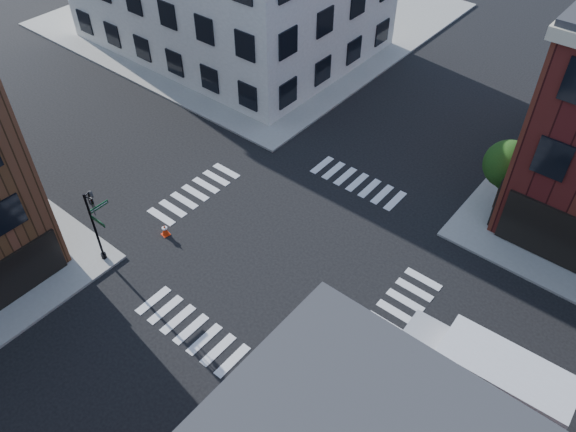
# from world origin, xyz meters

# --- Properties ---
(ground) EXTENTS (120.00, 120.00, 0.00)m
(ground) POSITION_xyz_m (0.00, 0.00, 0.00)
(ground) COLOR black
(ground) RESTS_ON ground
(sidewalk_nw) EXTENTS (30.00, 30.00, 0.15)m
(sidewalk_nw) POSITION_xyz_m (-21.00, 21.00, 0.07)
(sidewalk_nw) COLOR gray
(sidewalk_nw) RESTS_ON ground
(tree_near) EXTENTS (2.69, 2.69, 4.49)m
(tree_near) POSITION_xyz_m (7.56, 9.98, 3.16)
(tree_near) COLOR black
(tree_near) RESTS_ON ground
(tree_far) EXTENTS (2.43, 2.43, 4.07)m
(tree_far) POSITION_xyz_m (7.56, 15.98, 2.87)
(tree_far) COLOR black
(tree_far) RESTS_ON ground
(signal_pole) EXTENTS (1.29, 1.24, 4.60)m
(signal_pole) POSITION_xyz_m (-6.72, -6.68, 2.86)
(signal_pole) COLOR black
(signal_pole) RESTS_ON ground
(box_truck) EXTENTS (7.25, 2.46, 3.24)m
(box_truck) POSITION_xyz_m (12.02, -1.81, 1.68)
(box_truck) COLOR silver
(box_truck) RESTS_ON ground
(traffic_cone) EXTENTS (0.48, 0.48, 0.77)m
(traffic_cone) POSITION_xyz_m (-5.70, -3.50, 0.37)
(traffic_cone) COLOR red
(traffic_cone) RESTS_ON ground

